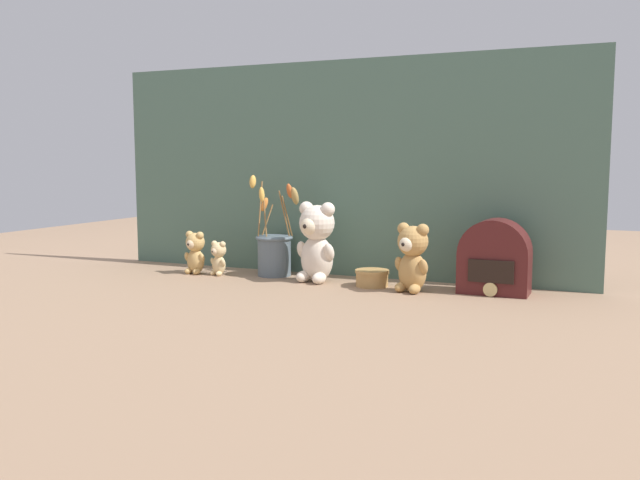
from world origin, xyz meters
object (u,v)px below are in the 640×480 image
object	(u,v)px
teddy_bear_medium	(412,256)
decorative_tin_tall	(372,278)
teddy_bear_large	(316,240)
teddy_bear_tiny	(218,257)
flower_vase	(274,250)
teddy_bear_small	(195,252)
vintage_radio	(495,261)

from	to	relation	value
teddy_bear_medium	decorative_tin_tall	bearing A→B (deg)	164.36
teddy_bear_large	teddy_bear_tiny	world-z (taller)	teddy_bear_large
teddy_bear_large	flower_vase	size ratio (longest dim) A/B	0.75
decorative_tin_tall	teddy_bear_small	bearing A→B (deg)	-178.44
teddy_bear_large	flower_vase	world-z (taller)	flower_vase
teddy_bear_small	vintage_radio	distance (m)	0.93
teddy_bear_medium	flower_vase	bearing A→B (deg)	169.47
decorative_tin_tall	teddy_bear_large	bearing A→B (deg)	178.68
teddy_bear_medium	flower_vase	distance (m)	0.48
teddy_bear_medium	vintage_radio	size ratio (longest dim) A/B	0.94
vintage_radio	decorative_tin_tall	bearing A→B (deg)	-174.02
flower_vase	vintage_radio	distance (m)	0.68
vintage_radio	teddy_bear_small	bearing A→B (deg)	-176.82
teddy_bear_small	teddy_bear_tiny	xyz separation A→B (m)	(0.08, 0.00, -0.01)
teddy_bear_large	teddy_bear_medium	size ratio (longest dim) A/B	1.25
teddy_bear_large	vintage_radio	world-z (taller)	teddy_bear_large
decorative_tin_tall	teddy_bear_tiny	bearing A→B (deg)	-178.66
teddy_bear_small	flower_vase	bearing A→B (deg)	15.20
teddy_bear_tiny	flower_vase	distance (m)	0.18
teddy_bear_medium	flower_vase	size ratio (longest dim) A/B	0.60
teddy_bear_tiny	vintage_radio	distance (m)	0.85
teddy_bear_small	teddy_bear_large	bearing A→B (deg)	2.80
teddy_bear_medium	teddy_bear_small	distance (m)	0.72
teddy_bear_tiny	decorative_tin_tall	distance (m)	0.51
teddy_bear_tiny	vintage_radio	bearing A→B (deg)	3.20
teddy_bear_medium	teddy_bear_tiny	size ratio (longest dim) A/B	1.75
teddy_bear_tiny	flower_vase	world-z (taller)	flower_vase
teddy_bear_medium	decorative_tin_tall	world-z (taller)	teddy_bear_medium
decorative_tin_tall	vintage_radio	bearing A→B (deg)	5.98
teddy_bear_small	decorative_tin_tall	world-z (taller)	teddy_bear_small
teddy_bear_small	decorative_tin_tall	size ratio (longest dim) A/B	1.40
teddy_bear_tiny	decorative_tin_tall	xyz separation A→B (m)	(0.51, 0.01, -0.03)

